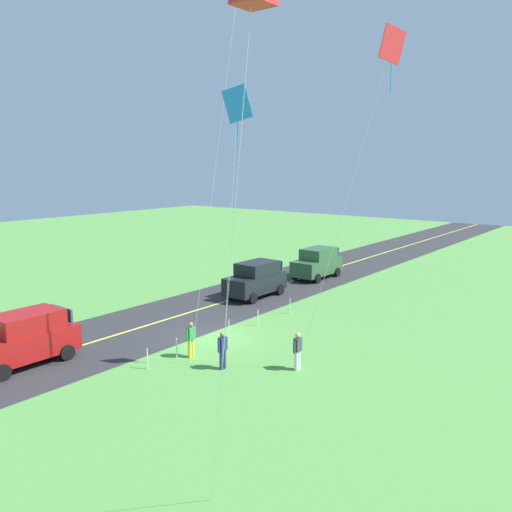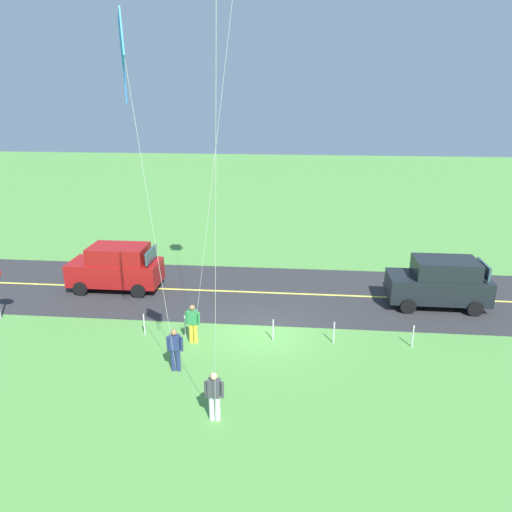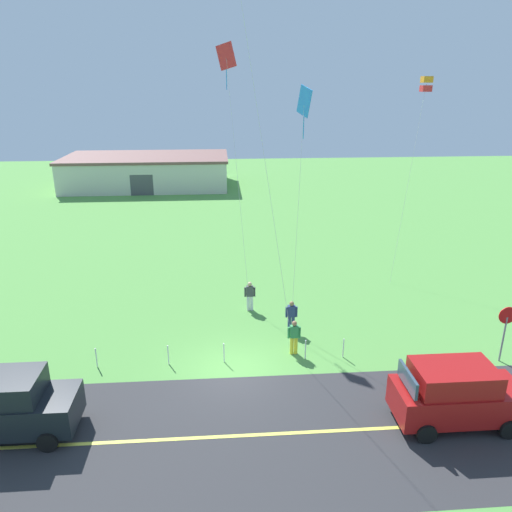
# 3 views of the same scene
# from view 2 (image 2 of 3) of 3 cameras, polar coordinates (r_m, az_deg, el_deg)

# --- Properties ---
(ground_plane) EXTENTS (120.00, 120.00, 0.10)m
(ground_plane) POSITION_cam_2_polar(r_m,az_deg,el_deg) (19.71, 0.79, -9.14)
(ground_plane) COLOR #549342
(asphalt_road) EXTENTS (120.00, 7.00, 0.00)m
(asphalt_road) POSITION_cam_2_polar(r_m,az_deg,el_deg) (23.29, 1.59, -4.43)
(asphalt_road) COLOR #2D2D30
(asphalt_road) RESTS_ON ground
(road_centre_stripe) EXTENTS (120.00, 0.16, 0.00)m
(road_centre_stripe) POSITION_cam_2_polar(r_m,az_deg,el_deg) (23.29, 1.59, -4.42)
(road_centre_stripe) COLOR #E5E04C
(road_centre_stripe) RESTS_ON asphalt_road
(car_suv_foreground) EXTENTS (4.40, 2.12, 2.24)m
(car_suv_foreground) POSITION_cam_2_polar(r_m,az_deg,el_deg) (24.33, -16.36, -1.27)
(car_suv_foreground) COLOR maroon
(car_suv_foreground) RESTS_ON ground
(car_parked_west_near) EXTENTS (4.40, 2.12, 2.24)m
(car_parked_west_near) POSITION_cam_2_polar(r_m,az_deg,el_deg) (23.04, 21.14, -2.93)
(car_parked_west_near) COLOR black
(car_parked_west_near) RESTS_ON ground
(person_adult_near) EXTENTS (0.58, 0.22, 1.60)m
(person_adult_near) POSITION_cam_2_polar(r_m,az_deg,el_deg) (14.54, -5.02, -16.23)
(person_adult_near) COLOR silver
(person_adult_near) RESTS_ON ground
(person_adult_companion) EXTENTS (0.58, 0.22, 1.60)m
(person_adult_companion) POSITION_cam_2_polar(r_m,az_deg,el_deg) (18.64, -7.58, -7.90)
(person_adult_companion) COLOR yellow
(person_adult_companion) RESTS_ON ground
(person_child_watcher) EXTENTS (0.58, 0.22, 1.60)m
(person_child_watcher) POSITION_cam_2_polar(r_m,az_deg,el_deg) (16.97, -9.67, -10.88)
(person_child_watcher) COLOR navy
(person_child_watcher) RESTS_ON ground
(kite_yellow_high) EXTENTS (0.78, 1.86, 11.26)m
(kite_yellow_high) POSITION_cam_2_polar(r_m,az_deg,el_deg) (13.78, -15.68, 22.97)
(kite_yellow_high) COLOR silver
(kite_yellow_high) RESTS_ON ground
(fence_post_0) EXTENTS (0.05, 0.05, 0.90)m
(fence_post_0) POSITION_cam_2_polar(r_m,az_deg,el_deg) (19.33, 18.27, -9.11)
(fence_post_0) COLOR silver
(fence_post_0) RESTS_ON ground
(fence_post_1) EXTENTS (0.05, 0.05, 0.90)m
(fence_post_1) POSITION_cam_2_polar(r_m,az_deg,el_deg) (18.87, 9.32, -9.06)
(fence_post_1) COLOR silver
(fence_post_1) RESTS_ON ground
(fence_post_2) EXTENTS (0.05, 0.05, 0.90)m
(fence_post_2) POSITION_cam_2_polar(r_m,az_deg,el_deg) (18.84, 2.06, -8.85)
(fence_post_2) COLOR silver
(fence_post_2) RESTS_ON ground
(fence_post_3) EXTENTS (0.05, 0.05, 0.90)m
(fence_post_3) POSITION_cam_2_polar(r_m,az_deg,el_deg) (19.33, -8.50, -8.31)
(fence_post_3) COLOR silver
(fence_post_3) RESTS_ON ground
(fence_post_4) EXTENTS (0.05, 0.05, 0.90)m
(fence_post_4) POSITION_cam_2_polar(r_m,az_deg,el_deg) (19.77, -13.25, -7.97)
(fence_post_4) COLOR silver
(fence_post_4) RESTS_ON ground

